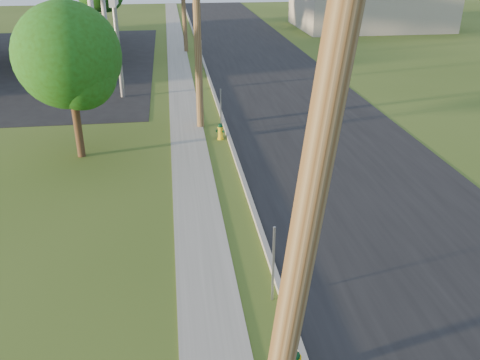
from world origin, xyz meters
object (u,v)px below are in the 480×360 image
(fuel_pump_se, at_px, (64,47))
(hydrant_far, at_px, (197,65))
(car_silver, at_px, (70,51))
(tree_verge, at_px, (71,60))
(utility_pole_near, at_px, (301,251))
(utility_pole_mid, at_px, (197,15))
(fuel_pump_ne, at_px, (53,59))
(hydrant_mid, at_px, (220,131))

(fuel_pump_se, relative_size, hydrant_far, 4.83)
(car_silver, bearing_deg, tree_verge, -149.37)
(fuel_pump_se, xyz_separation_m, tree_verge, (4.07, -20.02, 3.09))
(utility_pole_near, distance_m, utility_pole_mid, 18.00)
(fuel_pump_ne, bearing_deg, utility_pole_near, -73.98)
(utility_pole_mid, distance_m, fuel_pump_se, 19.65)
(car_silver, bearing_deg, fuel_pump_ne, 176.92)
(fuel_pump_ne, bearing_deg, tree_verge, -75.74)
(hydrant_far, distance_m, car_silver, 9.31)
(utility_pole_near, distance_m, fuel_pump_se, 36.34)
(hydrant_mid, bearing_deg, fuel_pump_se, 117.14)
(car_silver, bearing_deg, utility_pole_mid, -131.15)
(fuel_pump_se, bearing_deg, car_silver, -69.29)
(tree_verge, distance_m, hydrant_far, 15.79)
(fuel_pump_se, height_order, hydrant_mid, fuel_pump_se)
(utility_pole_near, xyz_separation_m, hydrant_far, (0.54, 29.41, -4.48))
(car_silver, bearing_deg, utility_pole_near, -145.88)
(tree_verge, relative_size, hydrant_far, 8.95)
(utility_pole_mid, bearing_deg, fuel_pump_se, 117.63)
(tree_verge, xyz_separation_m, hydrant_mid, (5.56, 1.23, -3.45))
(utility_pole_near, xyz_separation_m, car_silver, (-8.09, 32.87, -3.97))
(fuel_pump_se, bearing_deg, utility_pole_mid, -62.37)
(tree_verge, relative_size, car_silver, 1.21)
(utility_pole_mid, bearing_deg, hydrant_mid, -67.70)
(utility_pole_near, height_order, fuel_pump_se, utility_pole_near)
(utility_pole_near, relative_size, hydrant_mid, 12.97)
(utility_pole_mid, relative_size, hydrant_mid, 13.41)
(hydrant_far, bearing_deg, fuel_pump_se, 149.37)
(tree_verge, height_order, hydrant_far, tree_verge)
(fuel_pump_se, height_order, tree_verge, tree_verge)
(fuel_pump_se, xyz_separation_m, hydrant_mid, (9.64, -18.79, -0.36))
(utility_pole_mid, xyz_separation_m, car_silver, (-8.09, 14.87, -4.12))
(tree_verge, distance_m, car_silver, 18.42)
(utility_pole_mid, height_order, car_silver, utility_pole_mid)
(fuel_pump_ne, relative_size, car_silver, 0.65)
(car_silver, bearing_deg, hydrant_far, -91.53)
(utility_pole_mid, bearing_deg, hydrant_far, 87.30)
(fuel_pump_ne, bearing_deg, hydrant_mid, -56.92)
(utility_pole_near, relative_size, hydrant_far, 14.32)
(fuel_pump_ne, relative_size, fuel_pump_se, 1.00)
(tree_verge, height_order, hydrant_mid, tree_verge)
(utility_pole_mid, bearing_deg, car_silver, 118.56)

